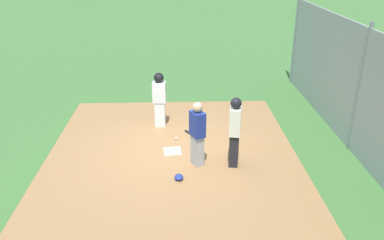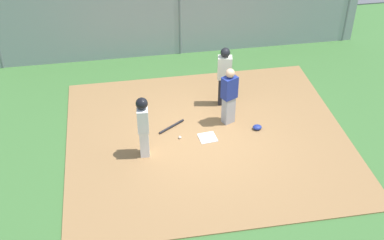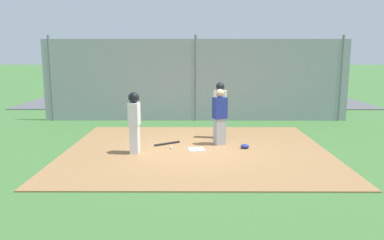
{
  "view_description": "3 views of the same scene",
  "coord_description": "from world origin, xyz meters",
  "px_view_note": "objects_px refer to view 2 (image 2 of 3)",
  "views": [
    {
      "loc": [
        -9.16,
        -0.15,
        4.95
      ],
      "look_at": [
        0.53,
        -0.53,
        0.69
      ],
      "focal_mm": 36.99,
      "sensor_mm": 36.0,
      "label": 1
    },
    {
      "loc": [
        2.13,
        10.16,
        8.08
      ],
      "look_at": [
        0.41,
        0.0,
        0.65
      ],
      "focal_mm": 47.51,
      "sensor_mm": 36.0,
      "label": 2
    },
    {
      "loc": [
        0.08,
        10.27,
        2.72
      ],
      "look_at": [
        0.13,
        -0.84,
        0.72
      ],
      "focal_mm": 35.63,
      "sensor_mm": 36.0,
      "label": 3
    }
  ],
  "objects_px": {
    "catcher": "(229,95)",
    "umpire": "(224,75)",
    "home_plate": "(208,138)",
    "runner": "(143,123)",
    "baseball": "(180,137)",
    "catcher_mask": "(257,127)",
    "baseball_bat": "(172,127)"
  },
  "relations": [
    {
      "from": "baseball",
      "to": "catcher_mask",
      "type": "bearing_deg",
      "value": -178.38
    },
    {
      "from": "home_plate",
      "to": "catcher",
      "type": "xyz_separation_m",
      "value": [
        -0.68,
        -0.61,
        0.84
      ]
    },
    {
      "from": "home_plate",
      "to": "baseball",
      "type": "distance_m",
      "value": 0.72
    },
    {
      "from": "catcher",
      "to": "home_plate",
      "type": "bearing_deg",
      "value": -73.45
    },
    {
      "from": "home_plate",
      "to": "catcher",
      "type": "bearing_deg",
      "value": -137.83
    },
    {
      "from": "catcher",
      "to": "umpire",
      "type": "height_order",
      "value": "umpire"
    },
    {
      "from": "umpire",
      "to": "baseball",
      "type": "relative_size",
      "value": 23.76
    },
    {
      "from": "baseball_bat",
      "to": "umpire",
      "type": "bearing_deg",
      "value": 174.78
    },
    {
      "from": "baseball_bat",
      "to": "baseball",
      "type": "relative_size",
      "value": 11.45
    },
    {
      "from": "catcher",
      "to": "umpire",
      "type": "distance_m",
      "value": 0.89
    },
    {
      "from": "home_plate",
      "to": "runner",
      "type": "xyz_separation_m",
      "value": [
        1.65,
        0.37,
        0.93
      ]
    },
    {
      "from": "catcher",
      "to": "baseball",
      "type": "bearing_deg",
      "value": -95.16
    },
    {
      "from": "baseball_bat",
      "to": "runner",
      "type": "bearing_deg",
      "value": 16.55
    },
    {
      "from": "catcher_mask",
      "to": "baseball",
      "type": "height_order",
      "value": "catcher_mask"
    },
    {
      "from": "runner",
      "to": "baseball",
      "type": "bearing_deg",
      "value": 30.71
    },
    {
      "from": "catcher",
      "to": "umpire",
      "type": "bearing_deg",
      "value": 150.01
    },
    {
      "from": "runner",
      "to": "baseball_bat",
      "type": "distance_m",
      "value": 1.55
    },
    {
      "from": "home_plate",
      "to": "runner",
      "type": "bearing_deg",
      "value": 12.67
    },
    {
      "from": "baseball_bat",
      "to": "catcher_mask",
      "type": "relative_size",
      "value": 3.53
    },
    {
      "from": "catcher",
      "to": "runner",
      "type": "height_order",
      "value": "runner"
    },
    {
      "from": "runner",
      "to": "baseball_bat",
      "type": "xyz_separation_m",
      "value": [
        -0.8,
        -0.98,
        -0.91
      ]
    },
    {
      "from": "catcher_mask",
      "to": "home_plate",
      "type": "bearing_deg",
      "value": 6.5
    },
    {
      "from": "catcher_mask",
      "to": "baseball",
      "type": "bearing_deg",
      "value": 1.62
    },
    {
      "from": "baseball",
      "to": "umpire",
      "type": "bearing_deg",
      "value": -136.1
    },
    {
      "from": "catcher",
      "to": "catcher_mask",
      "type": "relative_size",
      "value": 6.81
    },
    {
      "from": "catcher",
      "to": "umpire",
      "type": "relative_size",
      "value": 0.93
    },
    {
      "from": "home_plate",
      "to": "runner",
      "type": "distance_m",
      "value": 1.93
    },
    {
      "from": "runner",
      "to": "baseball",
      "type": "xyz_separation_m",
      "value": [
        -0.94,
        -0.47,
        -0.9
      ]
    },
    {
      "from": "catcher",
      "to": "catcher_mask",
      "type": "bearing_deg",
      "value": 30.66
    },
    {
      "from": "catcher",
      "to": "baseball",
      "type": "height_order",
      "value": "catcher"
    },
    {
      "from": "baseball_bat",
      "to": "catcher_mask",
      "type": "height_order",
      "value": "catcher_mask"
    },
    {
      "from": "catcher",
      "to": "runner",
      "type": "xyz_separation_m",
      "value": [
        2.33,
        0.99,
        0.09
      ]
    }
  ]
}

